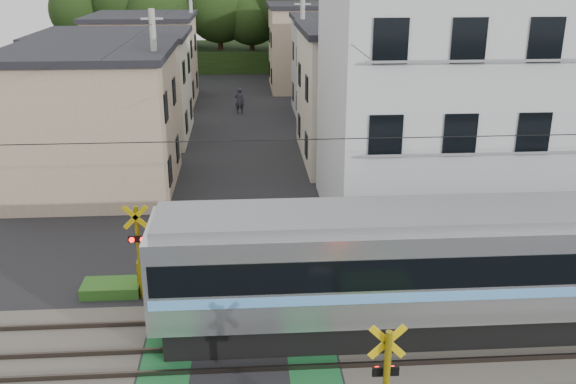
{
  "coord_description": "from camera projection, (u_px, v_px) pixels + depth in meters",
  "views": [
    {
      "loc": [
        0.27,
        -14.28,
        9.81
      ],
      "look_at": [
        1.61,
        5.0,
        2.84
      ],
      "focal_mm": 40.0,
      "sensor_mm": 36.0,
      "label": 1
    }
  ],
  "objects": [
    {
      "name": "ground",
      "position": [
        240.0,
        361.0,
        16.71
      ],
      "size": [
        120.0,
        120.0,
        0.0
      ],
      "primitive_type": "plane",
      "color": "black"
    },
    {
      "name": "commuter_train",
      "position": [
        471.0,
        266.0,
        17.6
      ],
      "size": [
        17.45,
        2.75,
        3.63
      ],
      "color": "black",
      "rests_on": "ground"
    },
    {
      "name": "catenary",
      "position": [
        478.0,
        223.0,
        15.87
      ],
      "size": [
        60.0,
        5.04,
        7.0
      ],
      "color": "#2D2D33",
      "rests_on": "ground"
    },
    {
      "name": "track_bed",
      "position": [
        240.0,
        359.0,
        16.69
      ],
      "size": [
        120.0,
        120.0,
        0.14
      ],
      "color": "#47423A",
      "rests_on": "ground"
    },
    {
      "name": "crossing_signal_far",
      "position": [
        155.0,
        275.0,
        19.72
      ],
      "size": [
        4.74,
        0.65,
        3.09
      ],
      "color": "yellow",
      "rests_on": "ground"
    },
    {
      "name": "weed_patches",
      "position": [
        307.0,
        354.0,
        16.67
      ],
      "size": [
        10.25,
        8.8,
        0.4
      ],
      "color": "#2D5E1E",
      "rests_on": "ground"
    },
    {
      "name": "apartment_block",
      "position": [
        459.0,
        104.0,
        24.59
      ],
      "size": [
        10.2,
        8.36,
        9.3
      ],
      "color": "silver",
      "rests_on": "ground"
    },
    {
      "name": "utility_poles",
      "position": [
        220.0,
        67.0,
        36.84
      ],
      "size": [
        7.9,
        42.0,
        8.0
      ],
      "color": "#A5A5A0",
      "rests_on": "ground"
    },
    {
      "name": "tree_hill",
      "position": [
        249.0,
        12.0,
        60.51
      ],
      "size": [
        40.0,
        12.79,
        11.66
      ],
      "color": "#1C3110",
      "rests_on": "ground"
    },
    {
      "name": "pedestrian",
      "position": [
        239.0,
        101.0,
        43.44
      ],
      "size": [
        0.67,
        0.46,
        1.78
      ],
      "primitive_type": "imported",
      "rotation": [
        0.0,
        0.0,
        3.09
      ],
      "color": "#302D39",
      "rests_on": "ground"
    },
    {
      "name": "houses_row",
      "position": [
        243.0,
        73.0,
        39.94
      ],
      "size": [
        22.07,
        31.35,
        6.8
      ],
      "color": "tan",
      "rests_on": "ground"
    }
  ]
}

